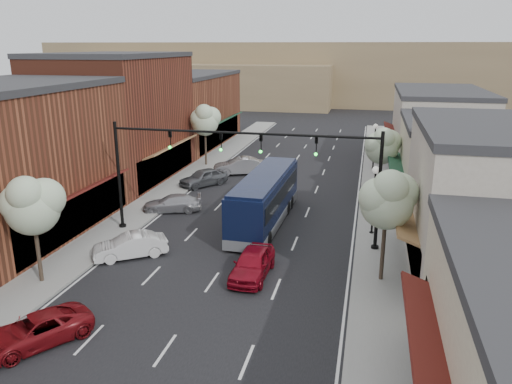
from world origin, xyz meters
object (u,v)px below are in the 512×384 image
Objects in this scene: parked_car_d at (203,177)px; tree_left_far at (205,120)px; coach_bus at (265,198)px; parked_car_e at (240,166)px; signal_mast_right at (337,171)px; parked_car_a at (36,330)px; signal_mast_left at (153,161)px; parked_car_c at (172,203)px; lamp_post_near at (375,189)px; tree_right_near at (388,198)px; tree_left_near at (32,204)px; tree_right_far at (383,145)px; red_hatchback at (253,263)px; lamp_post_far at (375,139)px; parked_car_b at (130,246)px.

tree_left_far is at bearing 142.12° from parked_car_d.
coach_bus is 13.42m from parked_car_e.
signal_mast_right is 1.90× the size of parked_car_a.
signal_mast_left is at bearing 180.00° from signal_mast_right.
signal_mast_right is 17.15m from parked_car_a.
parked_car_c is 11.65m from parked_car_e.
lamp_post_near is (13.42, 2.50, -1.62)m from signal_mast_left.
parked_car_c is (-14.55, 8.10, -3.84)m from tree_right_near.
tree_left_near is (-13.87, -8.05, -0.40)m from signal_mast_right.
parked_car_c reaches higher than parked_car_a.
tree_left_near reaches higher than tree_right_far.
signal_mast_right is 7.29m from red_hatchback.
parked_car_c is (-8.04, 8.92, -0.12)m from red_hatchback.
parked_car_d is (-14.00, -8.98, -2.27)m from lamp_post_far.
signal_mast_right is 1.85× the size of lamp_post_far.
parked_car_c is at bearing 80.37° from tree_left_near.
parked_car_b is at bearing -130.75° from tree_right_far.
parked_car_a is at bearing -111.62° from lamp_post_far.
lamp_post_far is at bearing 68.31° from parked_car_d.
tree_right_far is (13.97, 11.95, -0.63)m from signal_mast_left.
signal_mast_left is 1.44× the size of tree_left_near.
parked_car_d is (2.05, -6.93, -3.87)m from tree_left_far.
parked_car_e reaches higher than parked_car_b.
coach_bus is 2.56× the size of parked_car_a.
tree_left_near is 32.35m from lamp_post_far.
tree_left_near reaches higher than red_hatchback.
tree_left_near is at bearing -160.84° from red_hatchback.
parked_car_d reaches higher than parked_car_c.
parked_car_b is at bearing -129.69° from coach_bus.
coach_bus is 2.59× the size of red_hatchback.
signal_mast_right is 1.72× the size of parked_car_e.
tree_left_far is 25.25m from red_hatchback.
coach_bus is 2.65× the size of parked_car_c.
lamp_post_far is 0.40× the size of coach_bus.
tree_left_near is 1.19× the size of parked_car_e.
signal_mast_left reaches higher than coach_bus.
signal_mast_right is 1.00× the size of signal_mast_left.
tree_left_near is 6.66m from parked_car_a.
parked_car_d reaches higher than red_hatchback.
signal_mast_right reaches higher than tree_right_far.
parked_car_d is (-7.00, 7.91, -1.04)m from coach_bus.
tree_right_far is 1.26× the size of parked_car_d.
coach_bus is at bearing -58.61° from tree_left_far.
tree_left_far is at bearing 115.53° from red_hatchback.
signal_mast_left is at bearing 163.81° from tree_right_near.
red_hatchback is at bearing -81.20° from coach_bus.
lamp_post_near is 0.40× the size of coach_bus.
tree_left_far is 8.20m from parked_car_d.
signal_mast_left reaches higher than tree_left_far.
tree_left_far is (-2.63, 17.95, -0.02)m from signal_mast_left.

